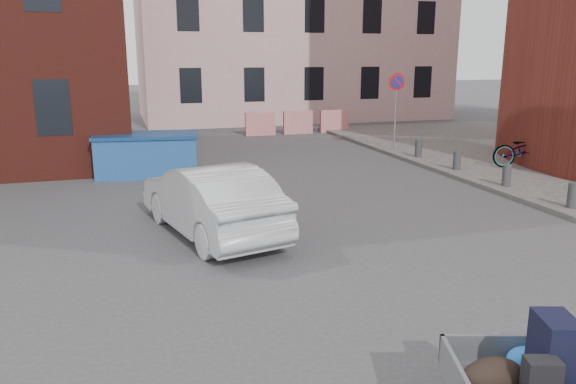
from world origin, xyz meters
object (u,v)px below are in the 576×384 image
object	(u,v)px
trailer	(546,383)
dumpster	(148,154)
bicycle	(526,150)
silver_car	(211,199)

from	to	relation	value
trailer	dumpster	xyz separation A→B (m)	(-2.60, 12.83, -0.00)
trailer	bicycle	size ratio (longest dim) A/B	0.99
bicycle	silver_car	bearing A→B (deg)	121.15
dumpster	silver_car	distance (m)	6.00
trailer	bicycle	distance (m)	13.05
dumpster	bicycle	world-z (taller)	dumpster
silver_car	dumpster	bearing A→B (deg)	-95.65
trailer	dumpster	distance (m)	13.09
trailer	dumpster	bearing A→B (deg)	118.90
dumpster	trailer	bearing A→B (deg)	-70.34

